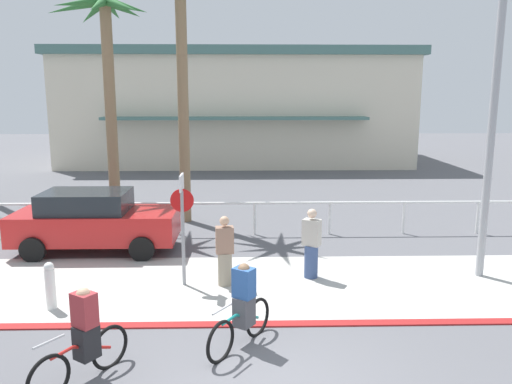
# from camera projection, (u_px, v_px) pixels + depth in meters

# --- Properties ---
(ground_plane) EXTENTS (80.00, 80.00, 0.00)m
(ground_plane) POSITION_uv_depth(u_px,v_px,m) (254.00, 223.00, 17.23)
(ground_plane) COLOR #5B5B60
(sidewalk_strip) EXTENTS (44.00, 4.00, 0.02)m
(sidewalk_strip) POSITION_uv_depth(u_px,v_px,m) (259.00, 285.00, 11.53)
(sidewalk_strip) COLOR beige
(sidewalk_strip) RESTS_ON ground
(curb_paint) EXTENTS (44.00, 0.24, 0.03)m
(curb_paint) POSITION_uv_depth(u_px,v_px,m) (262.00, 324.00, 9.57)
(curb_paint) COLOR maroon
(curb_paint) RESTS_ON ground
(building_backdrop) EXTENTS (21.50, 11.45, 6.95)m
(building_backdrop) POSITION_uv_depth(u_px,v_px,m) (237.00, 107.00, 33.25)
(building_backdrop) COLOR beige
(building_backdrop) RESTS_ON ground
(rail_fence) EXTENTS (27.97, 0.08, 1.04)m
(rail_fence) POSITION_uv_depth(u_px,v_px,m) (255.00, 208.00, 15.60)
(rail_fence) COLOR white
(rail_fence) RESTS_ON ground
(stop_sign_bike_lane) EXTENTS (0.52, 0.56, 2.56)m
(stop_sign_bike_lane) POSITION_uv_depth(u_px,v_px,m) (182.00, 214.00, 11.24)
(stop_sign_bike_lane) COLOR gray
(stop_sign_bike_lane) RESTS_ON ground
(bollard_1) EXTENTS (0.20, 0.20, 1.00)m
(bollard_1) POSITION_uv_depth(u_px,v_px,m) (50.00, 285.00, 10.15)
(bollard_1) COLOR white
(bollard_1) RESTS_ON ground
(streetlight_curb) EXTENTS (0.24, 2.54, 7.50)m
(streetlight_curb) POSITION_uv_depth(u_px,v_px,m) (500.00, 95.00, 11.11)
(streetlight_curb) COLOR #9EA0A5
(streetlight_curb) RESTS_ON ground
(palm_tree_2) EXTENTS (3.20, 3.58, 7.32)m
(palm_tree_2) POSITION_uv_depth(u_px,v_px,m) (106.00, 53.00, 16.08)
(palm_tree_2) COLOR #846B4C
(palm_tree_2) RESTS_ON ground
(palm_tree_3) EXTENTS (3.29, 3.58, 8.13)m
(palm_tree_3) POSITION_uv_depth(u_px,v_px,m) (182.00, 32.00, 16.25)
(palm_tree_3) COLOR #846B4C
(palm_tree_3) RESTS_ON ground
(car_red_1) EXTENTS (4.40, 2.02, 1.69)m
(car_red_1) POSITION_uv_depth(u_px,v_px,m) (94.00, 221.00, 13.94)
(car_red_1) COLOR red
(car_red_1) RESTS_ON ground
(cyclist_red_0) EXTENTS (1.09, 1.53, 1.50)m
(cyclist_red_0) POSITION_uv_depth(u_px,v_px,m) (84.00, 338.00, 7.59)
(cyclist_red_0) COLOR black
(cyclist_red_0) RESTS_ON ground
(cyclist_teal_1) EXTENTS (1.09, 1.53, 1.50)m
(cyclist_teal_1) POSITION_uv_depth(u_px,v_px,m) (242.00, 308.00, 8.66)
(cyclist_teal_1) COLOR black
(cyclist_teal_1) RESTS_ON ground
(pedestrian_0) EXTENTS (0.48, 0.44, 1.68)m
(pedestrian_0) POSITION_uv_depth(u_px,v_px,m) (311.00, 246.00, 11.87)
(pedestrian_0) COLOR #384C7A
(pedestrian_0) RESTS_ON ground
(pedestrian_1) EXTENTS (0.43, 0.35, 1.62)m
(pedestrian_1) POSITION_uv_depth(u_px,v_px,m) (225.00, 254.00, 11.40)
(pedestrian_1) COLOR gray
(pedestrian_1) RESTS_ON ground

